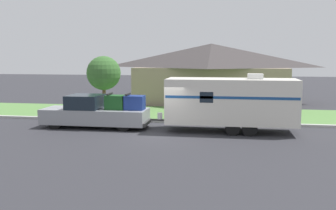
% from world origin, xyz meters
% --- Properties ---
extents(ground_plane, '(120.00, 120.00, 0.00)m').
position_xyz_m(ground_plane, '(0.00, 0.00, 0.00)').
color(ground_plane, '#2D2D33').
extents(curb_strip, '(80.00, 0.30, 0.14)m').
position_xyz_m(curb_strip, '(0.00, 3.75, 0.07)').
color(curb_strip, '#ADADA8').
rests_on(curb_strip, ground_plane).
extents(lawn_strip, '(80.00, 7.00, 0.03)m').
position_xyz_m(lawn_strip, '(0.00, 7.40, 0.01)').
color(lawn_strip, '#568442').
rests_on(lawn_strip, ground_plane).
extents(house_across_street, '(13.84, 8.11, 5.23)m').
position_xyz_m(house_across_street, '(1.89, 14.91, 2.71)').
color(house_across_street, gray).
rests_on(house_across_street, ground_plane).
extents(pickup_truck, '(6.21, 2.05, 2.01)m').
position_xyz_m(pickup_truck, '(-4.03, 1.53, 0.88)').
color(pickup_truck, black).
rests_on(pickup_truck, ground_plane).
extents(travel_trailer, '(7.97, 2.33, 3.18)m').
position_xyz_m(travel_trailer, '(3.67, 1.53, 1.68)').
color(travel_trailer, black).
rests_on(travel_trailer, ground_plane).
extents(mailbox, '(0.48, 0.20, 1.36)m').
position_xyz_m(mailbox, '(2.52, 4.76, 1.04)').
color(mailbox, brown).
rests_on(mailbox, ground_plane).
extents(tree_in_yard, '(2.37, 2.37, 4.13)m').
position_xyz_m(tree_in_yard, '(-5.10, 6.02, 2.93)').
color(tree_in_yard, brown).
rests_on(tree_in_yard, ground_plane).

